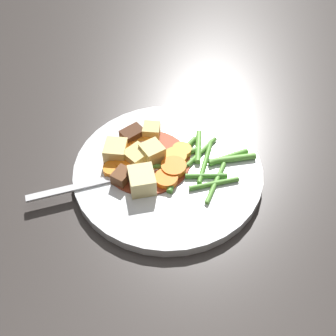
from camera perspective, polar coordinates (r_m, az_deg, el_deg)
name	(u,v)px	position (r m, az deg, el deg)	size (l,w,h in m)	color
ground_plane	(168,175)	(0.60, 0.00, -0.93)	(3.00, 3.00, 0.00)	#383330
dinner_plate	(168,172)	(0.59, 0.00, -0.47)	(0.26, 0.26, 0.01)	white
stew_sauce	(147,161)	(0.59, -2.79, 0.93)	(0.12, 0.12, 0.00)	#93381E
carrot_slice_0	(124,163)	(0.59, -5.79, 0.61)	(0.03, 0.03, 0.01)	orange
carrot_slice_1	(166,179)	(0.57, -0.23, -1.48)	(0.03, 0.03, 0.01)	orange
carrot_slice_2	(175,167)	(0.58, 0.91, 0.18)	(0.03, 0.03, 0.01)	orange
carrot_slice_3	(113,170)	(0.58, -7.31, -0.20)	(0.03, 0.03, 0.01)	orange
carrot_slice_4	(124,148)	(0.61, -5.86, 2.59)	(0.03, 0.03, 0.01)	orange
carrot_slice_5	(143,143)	(0.61, -3.35, 3.33)	(0.03, 0.03, 0.01)	orange
carrot_slice_6	(173,156)	(0.59, 0.69, 1.53)	(0.03, 0.03, 0.01)	orange
carrot_slice_7	(182,151)	(0.60, 1.84, 2.25)	(0.03, 0.03, 0.01)	orange
potato_chunk_0	(152,132)	(0.62, -2.18, 4.79)	(0.02, 0.02, 0.02)	#DBBC6B
potato_chunk_1	(142,180)	(0.56, -3.45, -1.64)	(0.03, 0.04, 0.03)	#EAD68C
potato_chunk_2	(116,151)	(0.60, -6.88, 2.22)	(0.03, 0.03, 0.02)	#E5CC7A
potato_chunk_3	(137,157)	(0.59, -4.13, 1.46)	(0.03, 0.03, 0.02)	#DBBC6B
potato_chunk_4	(152,153)	(0.59, -2.06, 1.98)	(0.03, 0.03, 0.03)	#E5CC7A
meat_chunk_0	(145,148)	(0.60, -2.99, 2.58)	(0.02, 0.02, 0.02)	#4C2B19
meat_chunk_1	(132,136)	(0.62, -4.69, 4.25)	(0.03, 0.02, 0.02)	#4C2B19
meat_chunk_2	(122,177)	(0.57, -6.09, -1.13)	(0.02, 0.02, 0.02)	brown
green_bean_0	(216,182)	(0.57, 6.28, -1.90)	(0.01, 0.01, 0.07)	#66AD42
green_bean_1	(198,147)	(0.61, 4.01, 2.82)	(0.01, 0.01, 0.06)	#66AD42
green_bean_2	(205,163)	(0.59, 4.88, 0.72)	(0.01, 0.01, 0.07)	#599E38
green_bean_3	(206,176)	(0.58, 5.04, -1.03)	(0.01, 0.01, 0.06)	#4C8E33
green_bean_4	(232,159)	(0.60, 8.47, 1.21)	(0.01, 0.01, 0.07)	#66AD42
green_bean_5	(178,153)	(0.60, 1.27, 1.96)	(0.01, 0.01, 0.06)	#66AD42
green_bean_6	(183,152)	(0.60, 2.00, 2.17)	(0.01, 0.01, 0.06)	#599E38
green_bean_7	(228,157)	(0.60, 7.92, 1.43)	(0.01, 0.01, 0.06)	#599E38
green_bean_8	(214,184)	(0.57, 6.08, -2.04)	(0.01, 0.01, 0.07)	#599E38
green_bean_9	(202,152)	(0.60, 4.43, 2.16)	(0.01, 0.01, 0.07)	#599E38
green_bean_10	(174,172)	(0.58, 0.83, -0.53)	(0.01, 0.01, 0.08)	#4C8E33
green_bean_11	(166,164)	(0.59, -0.24, 0.51)	(0.01, 0.01, 0.05)	#4C8E33
fork	(98,182)	(0.58, -9.14, -1.84)	(0.12, 0.15, 0.00)	silver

